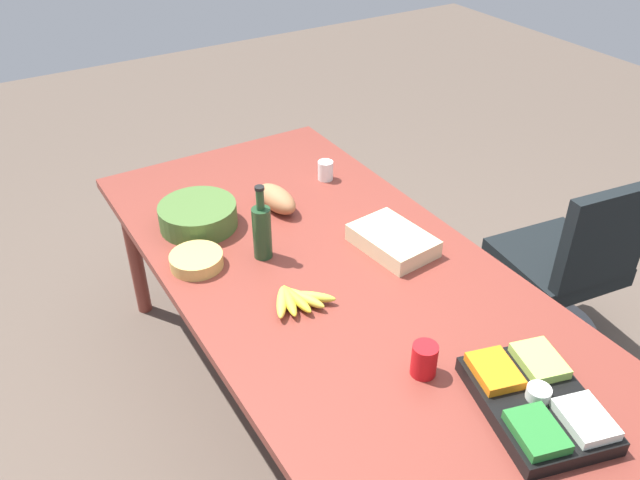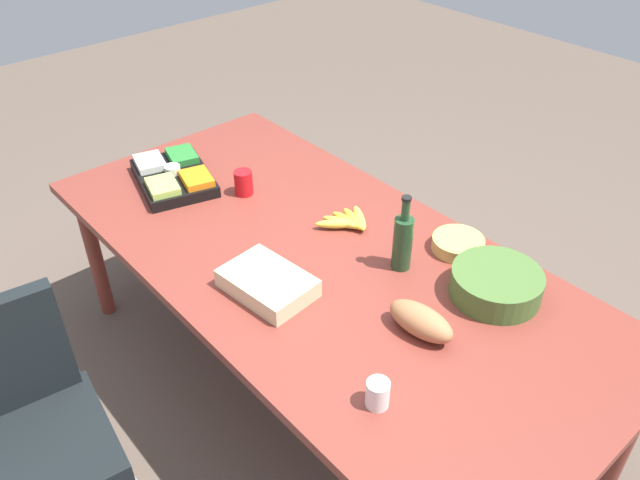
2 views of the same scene
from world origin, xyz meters
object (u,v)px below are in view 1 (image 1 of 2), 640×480
at_px(chip_bowl, 197,260).
at_px(banana_bunch, 297,299).
at_px(conference_table, 338,288).
at_px(sheet_cake, 393,241).
at_px(paper_cup, 325,170).
at_px(wine_bottle, 262,230).
at_px(office_chair, 560,281).
at_px(veggie_tray, 536,401).
at_px(red_solo_cup, 424,360).
at_px(salad_bowl, 198,216).
at_px(bread_loaf, 277,199).

bearing_deg(chip_bowl, banana_bunch, 28.02).
bearing_deg(chip_bowl, conference_table, 52.77).
bearing_deg(sheet_cake, paper_cup, 173.71).
distance_m(wine_bottle, chip_bowl, 0.27).
distance_m(conference_table, paper_cup, 0.74).
distance_m(office_chair, veggie_tray, 1.28).
relative_size(paper_cup, chip_bowl, 0.45).
bearing_deg(chip_bowl, red_solo_cup, 23.57).
relative_size(conference_table, salad_bowl, 7.53).
height_order(banana_bunch, chip_bowl, chip_bowl).
bearing_deg(red_solo_cup, office_chair, 109.09).
bearing_deg(sheet_cake, chip_bowl, -112.18).
bearing_deg(sheet_cake, salad_bowl, -132.70).
distance_m(paper_cup, bread_loaf, 0.34).
bearing_deg(salad_bowl, wine_bottle, 21.64).
relative_size(sheet_cake, bread_loaf, 1.33).
height_order(salad_bowl, bread_loaf, same).
relative_size(conference_table, veggie_tray, 4.95).
bearing_deg(paper_cup, banana_bunch, -37.82).
bearing_deg(banana_bunch, bread_loaf, 158.15).
height_order(banana_bunch, sheet_cake, sheet_cake).
bearing_deg(salad_bowl, paper_cup, 96.02).
distance_m(paper_cup, chip_bowl, 0.84).
relative_size(salad_bowl, red_solo_cup, 2.89).
relative_size(office_chair, banana_bunch, 3.93).
xyz_separation_m(salad_bowl, bread_loaf, (0.05, 0.34, 0.00)).
bearing_deg(veggie_tray, paper_cup, 172.23).
xyz_separation_m(banana_bunch, wine_bottle, (-0.32, 0.03, 0.09)).
height_order(paper_cup, salad_bowl, salad_bowl).
relative_size(office_chair, paper_cup, 10.40).
bearing_deg(chip_bowl, bread_loaf, 114.74).
distance_m(banana_bunch, wine_bottle, 0.34).
bearing_deg(conference_table, chip_bowl, -127.23).
distance_m(office_chair, wine_bottle, 1.46).
distance_m(conference_table, banana_bunch, 0.24).
bearing_deg(conference_table, bread_loaf, 177.29).
distance_m(chip_bowl, red_solo_cup, 0.96).
xyz_separation_m(wine_bottle, salad_bowl, (-0.33, -0.13, -0.07)).
distance_m(conference_table, red_solo_cup, 0.57).
distance_m(veggie_tray, bread_loaf, 1.37).
bearing_deg(veggie_tray, wine_bottle, -163.44).
height_order(paper_cup, red_solo_cup, red_solo_cup).
height_order(wine_bottle, chip_bowl, wine_bottle).
relative_size(chip_bowl, salad_bowl, 0.63).
height_order(veggie_tray, bread_loaf, bread_loaf).
bearing_deg(paper_cup, wine_bottle, -52.89).
bearing_deg(bread_loaf, sheet_cake, 26.82).
bearing_deg(red_solo_cup, conference_table, 175.39).
height_order(chip_bowl, bread_loaf, bread_loaf).
bearing_deg(salad_bowl, banana_bunch, 8.41).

